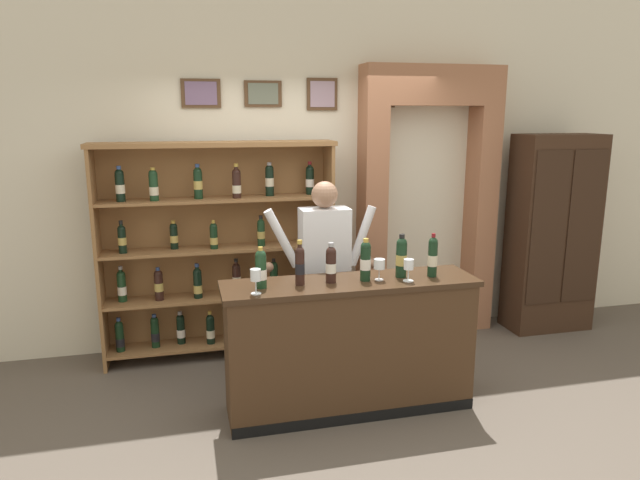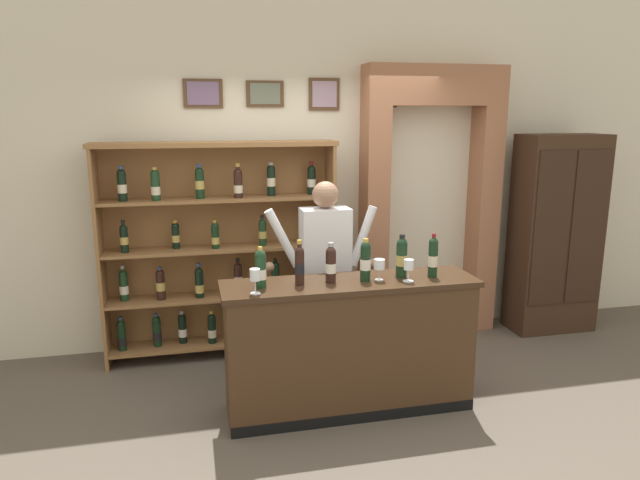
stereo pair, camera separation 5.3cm
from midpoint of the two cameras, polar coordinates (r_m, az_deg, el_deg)
The scene contains 16 objects.
ground_plane at distance 4.50m, azimuth 1.41°, elevation -16.56°, with size 14.00×14.00×0.02m, color brown.
back_wall at distance 5.50m, azimuth -2.84°, elevation 7.81°, with size 12.00×0.19×3.45m.
wine_shelf at distance 5.18m, azimuth -10.39°, elevation -0.69°, with size 2.08×0.35×1.94m.
archway_doorway at distance 5.77m, azimuth 10.13°, elevation 5.23°, with size 1.37×0.45×2.61m.
side_cabinet at distance 6.20m, azimuth 21.89°, elevation 0.60°, with size 0.83×0.43×1.98m.
tasting_counter at distance 4.30m, azimuth 2.61°, elevation -10.49°, with size 1.86×0.49×1.00m.
shopkeeper at distance 4.62m, azimuth 0.10°, elevation -2.01°, with size 0.93×0.22×1.65m.
tasting_bottle_bianco at distance 3.96m, azimuth -6.29°, elevation -2.84°, with size 0.08×0.08×0.29m.
tasting_bottle_super_tuscan at distance 4.00m, azimuth -2.40°, elevation -2.44°, with size 0.07×0.07×0.32m.
tasting_bottle_prosecco at distance 4.05m, azimuth 0.72°, elevation -2.36°, with size 0.08×0.08×0.29m.
tasting_bottle_rosso at distance 4.10m, azimuth 4.18°, elevation -2.01°, with size 0.08×0.08×0.31m.
tasting_bottle_grappa at distance 4.22m, azimuth 7.75°, elevation -1.62°, with size 0.08×0.08×0.32m.
tasting_bottle_vin_santo at distance 4.28m, azimuth 10.80°, elevation -1.60°, with size 0.07×0.07×0.32m.
wine_glass_center at distance 3.83m, azimuth -6.82°, elevation -3.63°, with size 0.07×0.07×0.17m.
wine_glass_right at distance 4.13m, azimuth 8.45°, elevation -2.53°, with size 0.08×0.08×0.16m.
wine_glass_left at distance 4.13m, azimuth 5.56°, elevation -2.51°, with size 0.08×0.08×0.16m.
Camera 1 is at (-1.06, -3.79, 2.18)m, focal length 32.16 mm.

